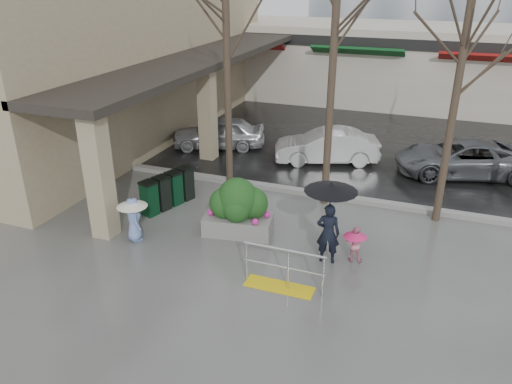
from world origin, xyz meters
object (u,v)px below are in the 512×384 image
Objects in this scene: child_blue at (133,215)px; car_c at (463,158)px; tree_mideast at (464,47)px; tree_west at (226,28)px; handrail at (282,274)px; news_boxes at (168,190)px; car_a at (219,133)px; tree_midwest at (335,27)px; child_pink at (355,241)px; planter at (238,208)px; car_b at (327,146)px; woman at (330,212)px.

car_c is (8.15, 8.02, -0.12)m from child_blue.
tree_mideast reaches higher than child_blue.
tree_west is 6.03m from child_blue.
handrail is at bearing -55.01° from tree_west.
tree_mideast is 9.47m from child_blue.
news_boxes is 5.64m from car_a.
tree_midwest is 7.37m from child_blue.
handrail is 4.44m from child_blue.
tree_mideast is 6.94× the size of child_pink.
handrail is 10.04m from car_a.
tree_mideast is at bearing -128.47° from child_pink.
car_b is (0.96, 6.28, -0.14)m from planter.
car_c is (9.21, 0.30, 0.00)m from car_a.
tree_west is 1.05× the size of tree_mideast.
child_pink is 9.49m from car_a.
news_boxes is 0.50× the size of car_b.
car_b is 0.84× the size of car_c.
car_b is at bearing 139.08° from tree_mideast.
car_a is 9.21m from car_c.
child_pink is 0.25× the size of car_a.
tree_west is at bearing -53.94° from car_b.
news_boxes is at bearing -156.38° from tree_midwest.
handrail is 0.50× the size of car_b.
child_blue is at bearing 2.95° from child_pink.
car_a is at bearing 122.67° from handrail.
woman is 7.09m from car_b.
child_blue is 11.43m from car_c.
tree_west is at bearing -76.66° from car_c.
tree_midwest reaches higher than child_pink.
tree_mideast is 5.42m from woman.
child_pink is at bearing -129.36° from child_blue.
car_b is at bearing 96.50° from handrail.
news_boxes is at bearing -22.04° from woman.
tree_west is at bearing -63.45° from child_blue.
child_pink is 0.24× the size of car_b.
tree_west is 5.31m from planter.
tree_midwest is at bearing -95.54° from child_blue.
tree_west is 3.20m from tree_midwest.
car_a is 0.82× the size of car_c.
news_boxes is at bearing -121.93° from tree_west.
news_boxes is (-4.56, 2.88, 0.15)m from handrail.
car_c is at bearing 66.59° from handrail.
tree_mideast is 5.34× the size of child_blue.
planter reaches higher than car_a.
tree_midwest is 1.83× the size of car_b.
car_a is (-1.06, 7.72, -0.12)m from child_blue.
tree_midwest reaches higher than car_c.
news_boxes is 0.42× the size of car_c.
woman reaches higher than car_a.
tree_west is at bearing -40.46° from child_pink.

